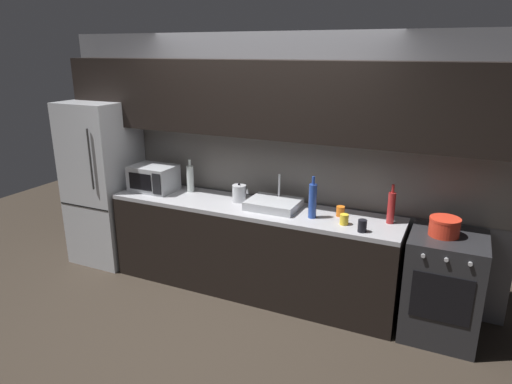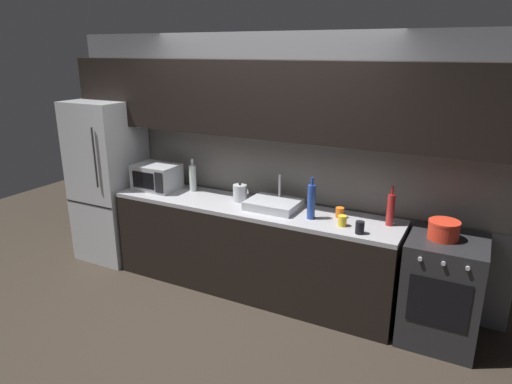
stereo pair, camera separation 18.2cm
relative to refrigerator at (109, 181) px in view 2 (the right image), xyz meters
The scene contains 15 objects.
ground_plane 2.23m from the refrigerator, 26.25° to the right, with size 10.00×10.00×0.00m, color #2D261E.
back_wall 1.96m from the refrigerator, ahead, with size 4.63×0.44×2.50m.
counter_run 1.88m from the refrigerator, ahead, with size 2.89×0.60×0.90m.
refrigerator is the anchor object (origin of this frame).
oven_range 3.64m from the refrigerator, ahead, with size 0.60×0.62×0.90m.
microwave 0.69m from the refrigerator, ahead, with size 0.46×0.35×0.27m.
sink_basin 2.06m from the refrigerator, ahead, with size 0.48×0.38×0.30m.
kettle 1.67m from the refrigerator, ahead, with size 0.17×0.14×0.19m.
wine_bottle_blue 2.47m from the refrigerator, ahead, with size 0.07×0.07×0.38m.
wine_bottle_clear 1.08m from the refrigerator, ahead, with size 0.07×0.07×0.35m.
wine_bottle_red 3.13m from the refrigerator, ahead, with size 0.06×0.06×0.35m.
mug_orange 2.69m from the refrigerator, ahead, with size 0.08×0.08×0.09m, color orange.
mug_yellow 2.77m from the refrigerator, ahead, with size 0.07×0.07×0.09m, color gold.
mug_dark 2.95m from the refrigerator, ahead, with size 0.07×0.07×0.10m, color black.
cooking_pot 3.56m from the refrigerator, ahead, with size 0.24×0.24×0.15m.
Camera 2 is at (1.96, -2.75, 2.34)m, focal length 31.91 mm.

